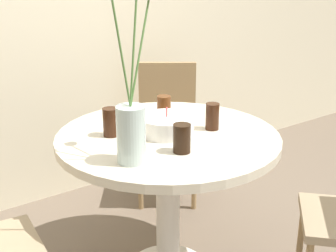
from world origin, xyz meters
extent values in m
cylinder|color=beige|center=(0.00, 0.00, 0.74)|extent=(1.03, 1.03, 0.04)
cylinder|color=silver|center=(0.00, 0.00, 0.38)|extent=(0.12, 0.12, 0.69)
cube|color=#9E896B|center=(0.48, 0.67, 0.40)|extent=(0.56, 0.56, 0.04)
cube|color=#997A51|center=(0.58, 0.82, 0.65)|extent=(0.33, 0.25, 0.46)
cylinder|color=#997A51|center=(0.24, 0.63, 0.19)|extent=(0.03, 0.03, 0.38)
cylinder|color=#997A51|center=(0.52, 0.44, 0.19)|extent=(0.03, 0.03, 0.38)
cylinder|color=#997A51|center=(0.44, 0.91, 0.19)|extent=(0.03, 0.03, 0.38)
cylinder|color=#997A51|center=(0.72, 0.72, 0.19)|extent=(0.03, 0.03, 0.38)
cylinder|color=#997A51|center=(0.58, -0.36, 0.19)|extent=(0.03, 0.03, 0.38)
cylinder|color=white|center=(0.00, 0.01, 0.80)|extent=(0.25, 0.25, 0.08)
cylinder|color=#E54C4C|center=(0.00, 0.01, 0.87)|extent=(0.01, 0.01, 0.04)
cylinder|color=#B2C6C1|center=(-0.30, -0.17, 0.88)|extent=(0.12, 0.12, 0.23)
cylinder|color=#4C7538|center=(-0.22, -0.13, 1.20)|extent=(0.15, 0.08, 0.42)
cylinder|color=#4C7538|center=(-0.34, -0.17, 1.25)|extent=(0.09, 0.01, 0.51)
cylinder|color=#4C7538|center=(-0.26, -0.15, 1.21)|extent=(0.07, 0.04, 0.44)
cylinder|color=white|center=(-0.04, 0.30, 0.77)|extent=(0.16, 0.16, 0.01)
cylinder|color=#33190C|center=(0.21, -0.07, 0.82)|extent=(0.06, 0.06, 0.13)
cylinder|color=#33190C|center=(-0.22, 0.14, 0.83)|extent=(0.07, 0.07, 0.13)
cylinder|color=black|center=(-0.08, -0.20, 0.82)|extent=(0.07, 0.07, 0.12)
cylinder|color=#51280F|center=(0.13, 0.22, 0.81)|extent=(0.07, 0.07, 0.11)
camera|label=1|loc=(-1.17, -1.63, 1.52)|focal=50.00mm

